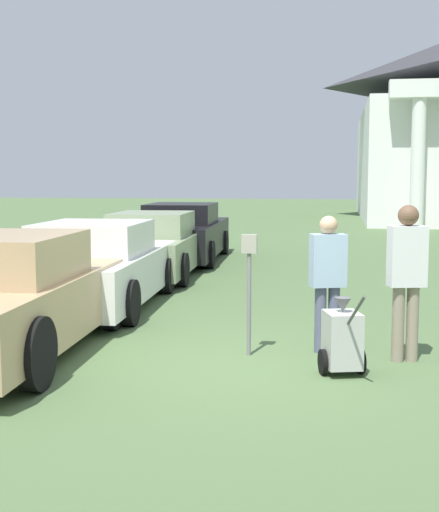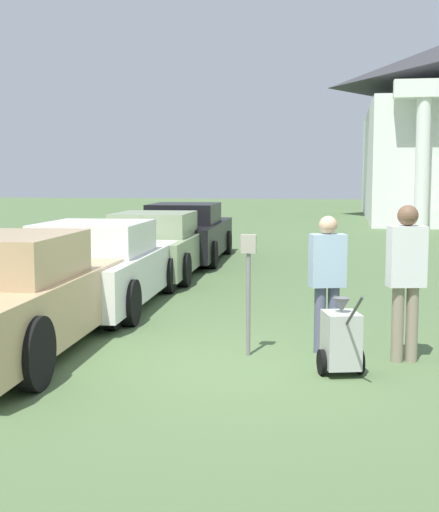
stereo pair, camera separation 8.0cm
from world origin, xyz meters
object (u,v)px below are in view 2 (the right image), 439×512
(parked_car_white, at_px, (98,267))
(person_supervisor, at_px, (406,273))
(parked_car_black, at_px, (186,234))
(parking_meter, at_px, (249,272))
(equipment_cart, at_px, (341,340))
(parked_car_sage, at_px, (156,246))
(person_worker, at_px, (327,275))
(parked_car_tan, at_px, (8,298))

(parked_car_white, height_order, person_supervisor, person_supervisor)
(parked_car_black, distance_m, parking_meter, 9.80)
(parked_car_black, relative_size, equipment_cart, 5.09)
(parked_car_sage, distance_m, person_supervisor, 7.96)
(parked_car_black, height_order, parking_meter, same)
(parked_car_black, relative_size, person_supervisor, 2.81)
(parking_meter, bearing_deg, parked_car_white, 135.94)
(parked_car_black, relative_size, person_worker, 3.06)
(parked_car_black, bearing_deg, parked_car_tan, -92.86)
(parked_car_tan, relative_size, person_supervisor, 2.59)
(parked_car_tan, bearing_deg, parked_car_white, 87.14)
(person_worker, height_order, equipment_cart, person_worker)
(parked_car_white, distance_m, person_supervisor, 5.44)
(person_worker, relative_size, person_supervisor, 0.92)
(parked_car_tan, xyz_separation_m, person_supervisor, (4.68, 0.43, 0.36))
(parked_car_black, distance_m, person_worker, 9.81)
(parked_car_tan, height_order, parked_car_black, parked_car_tan)
(person_worker, bearing_deg, person_supervisor, 143.20)
(equipment_cart, bearing_deg, person_supervisor, 27.66)
(parked_car_white, xyz_separation_m, person_worker, (3.78, -2.45, 0.29))
(person_supervisor, bearing_deg, parking_meter, -13.68)
(parked_car_sage, distance_m, parked_car_black, 2.92)
(person_supervisor, relative_size, equipment_cart, 1.82)
(parked_car_tan, distance_m, parked_car_sage, 6.86)
(parked_car_white, relative_size, equipment_cart, 4.73)
(parked_car_tan, distance_m, parked_car_black, 9.78)
(parked_car_tan, bearing_deg, parked_car_black, 87.14)
(person_worker, relative_size, equipment_cart, 1.67)
(parked_car_tan, bearing_deg, person_worker, 8.11)
(person_supervisor, bearing_deg, parked_car_black, -77.65)
(parked_car_white, distance_m, parking_meter, 3.99)
(parked_car_sage, height_order, parking_meter, parking_meter)
(parked_car_sage, xyz_separation_m, person_supervisor, (4.68, -6.43, 0.40))
(parked_car_black, distance_m, person_supervisor, 10.46)
(parked_car_white, height_order, parked_car_sage, parked_car_white)
(person_supervisor, xyz_separation_m, equipment_cart, (-0.72, -0.67, -0.66))
(parked_car_tan, relative_size, parked_car_sage, 1.00)
(parked_car_sage, height_order, equipment_cart, parked_car_sage)
(parked_car_sage, relative_size, person_supervisor, 2.59)
(parked_car_sage, relative_size, person_worker, 2.82)
(parked_car_sage, xyz_separation_m, equipment_cart, (3.96, -7.10, -0.26))
(parked_car_black, height_order, equipment_cart, parked_car_black)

